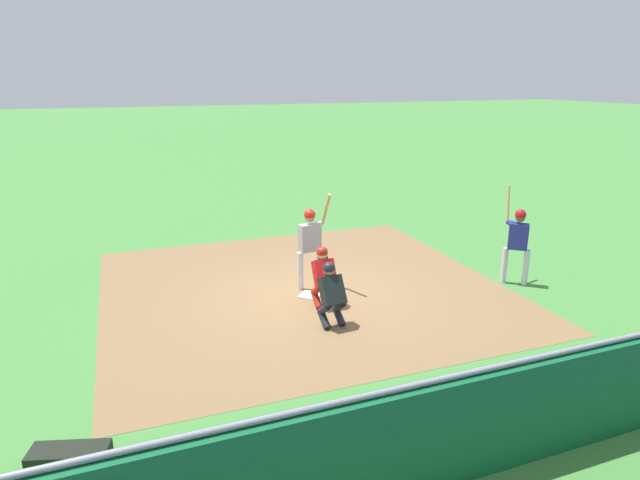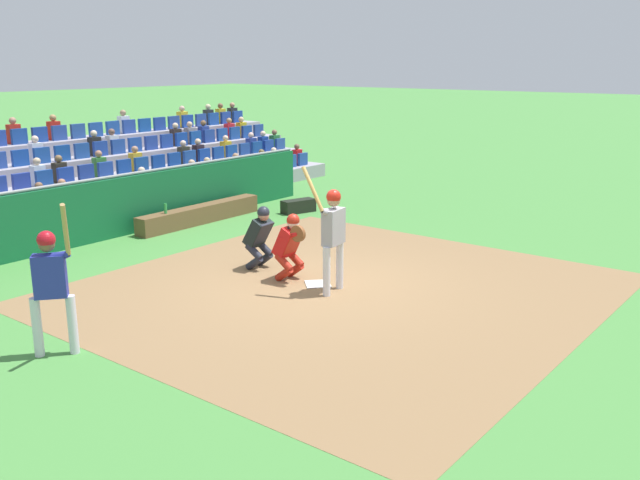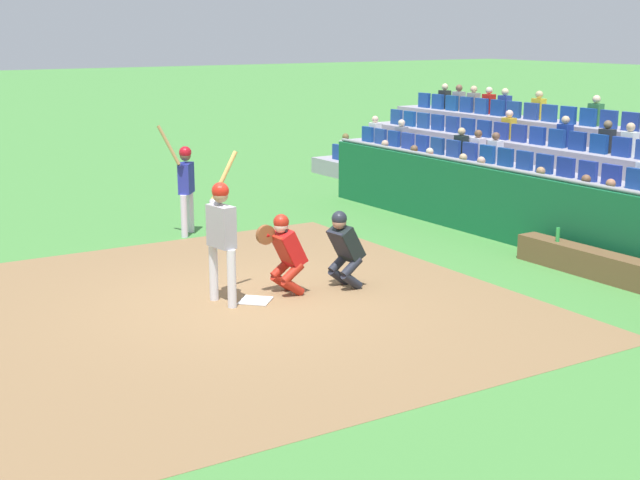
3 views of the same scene
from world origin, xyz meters
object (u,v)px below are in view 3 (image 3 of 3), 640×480
Objects in this scene: water_bottle_on_bench at (558,235)px; on_deck_batter at (186,180)px; home_plate_marker at (256,300)px; catcher_crouching at (285,249)px; dugout_bench at (611,268)px; batter_at_plate at (221,228)px; home_plate_umpire at (344,245)px.

on_deck_batter reaches higher than water_bottle_on_bench.
catcher_crouching is at bearing -81.28° from home_plate_marker.
catcher_crouching is at bearing 64.76° from dugout_bench.
dugout_bench is at bearing -111.95° from batter_at_plate.
batter_at_plate is 2.03m from home_plate_umpire.
batter_at_plate is at bearing 85.27° from catcher_crouching.
catcher_crouching is 5.28m from dugout_bench.
on_deck_batter is (5.63, 4.30, 0.53)m from water_bottle_on_bench.
dugout_bench is 8.07m from on_deck_batter.
dugout_bench is (-2.24, -4.75, -0.49)m from catcher_crouching.
batter_at_plate reaches higher than home_plate_marker.
batter_at_plate is at bearing 78.17° from water_bottle_on_bench.
catcher_crouching is at bearing 76.86° from home_plate_umpire.
batter_at_plate reaches higher than home_plate_umpire.
dugout_bench is 15.50× the size of water_bottle_on_bench.
water_bottle_on_bench is (-1.03, -5.29, 0.55)m from home_plate_marker.
catcher_crouching reaches higher than dugout_bench.
on_deck_batter is (4.73, 0.51, 0.40)m from home_plate_umpire.
home_plate_marker is 1.81× the size of water_bottle_on_bench.
batter_at_plate reaches higher than on_deck_batter.
catcher_crouching reaches higher than home_plate_marker.
water_bottle_on_bench is at bearing -103.32° from catcher_crouching.
batter_at_plate is (0.17, 0.45, 1.12)m from home_plate_marker.
batter_at_plate is 1.01× the size of on_deck_batter.
on_deck_batter is (4.43, -1.44, -0.05)m from batter_at_plate.
home_plate_umpire is (-0.30, -1.95, -0.45)m from batter_at_plate.
on_deck_batter reaches higher than dugout_bench.
batter_at_plate reaches higher than dugout_bench.
catcher_crouching is at bearing -94.73° from batter_at_plate.
home_plate_marker is 0.20× the size of on_deck_batter.
dugout_bench is 1.17m from water_bottle_on_bench.
home_plate_umpire is at bearing 76.63° from water_bottle_on_bench.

